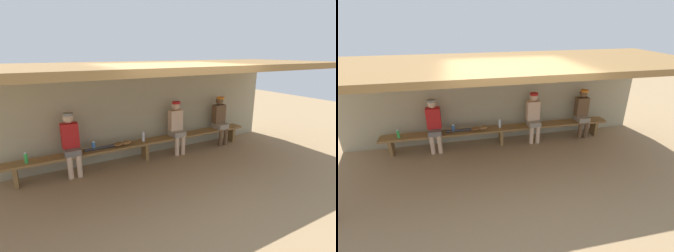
{
  "view_description": "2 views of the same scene",
  "coord_description": "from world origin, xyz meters",
  "views": [
    {
      "loc": [
        -2.37,
        -3.85,
        2.53
      ],
      "look_at": [
        0.36,
        1.05,
        0.92
      ],
      "focal_mm": 27.55,
      "sensor_mm": 36.0,
      "label": 1
    },
    {
      "loc": [
        -1.11,
        -4.21,
        3.15
      ],
      "look_at": [
        0.04,
        1.07,
        0.72
      ],
      "focal_mm": 26.15,
      "sensor_mm": 36.0,
      "label": 2
    }
  ],
  "objects": [
    {
      "name": "ground_plane",
      "position": [
        0.0,
        0.0,
        0.0
      ],
      "size": [
        24.0,
        24.0,
        0.0
      ],
      "primitive_type": "plane",
      "color": "#9E7F59"
    },
    {
      "name": "back_wall",
      "position": [
        0.0,
        2.0,
        1.1
      ],
      "size": [
        8.0,
        0.2,
        2.2
      ],
      "primitive_type": "cube",
      "color": "tan",
      "rests_on": "ground"
    },
    {
      "name": "dugout_roof",
      "position": [
        0.0,
        0.7,
        2.26
      ],
      "size": [
        8.0,
        2.8,
        0.12
      ],
      "primitive_type": "cube",
      "color": "olive",
      "rests_on": "back_wall"
    },
    {
      "name": "bench",
      "position": [
        0.0,
        1.55,
        0.39
      ],
      "size": [
        6.0,
        0.36,
        0.46
      ],
      "color": "olive",
      "rests_on": "ground"
    },
    {
      "name": "player_rightmost",
      "position": [
        -1.67,
        1.55,
        0.75
      ],
      "size": [
        0.34,
        0.42,
        1.34
      ],
      "color": "slate",
      "rests_on": "ground"
    },
    {
      "name": "player_in_blue",
      "position": [
        0.89,
        1.55,
        0.75
      ],
      "size": [
        0.34,
        0.42,
        1.34
      ],
      "color": "gray",
      "rests_on": "ground"
    },
    {
      "name": "player_with_sunglasses",
      "position": [
        2.31,
        1.55,
        0.75
      ],
      "size": [
        0.34,
        0.42,
        1.34
      ],
      "color": "gray",
      "rests_on": "ground"
    },
    {
      "name": "water_bottle_green",
      "position": [
        -0.02,
        1.58,
        0.57
      ],
      "size": [
        0.08,
        0.08,
        0.23
      ],
      "color": "silver",
      "rests_on": "bench"
    },
    {
      "name": "water_bottle_blue",
      "position": [
        -1.22,
        1.56,
        0.56
      ],
      "size": [
        0.07,
        0.07,
        0.21
      ],
      "color": "blue",
      "rests_on": "bench"
    },
    {
      "name": "water_bottle_clear",
      "position": [
        -2.53,
        1.5,
        0.56
      ],
      "size": [
        0.07,
        0.07,
        0.22
      ],
      "color": "green",
      "rests_on": "bench"
    },
    {
      "name": "baseball_glove_tan",
      "position": [
        -0.45,
        1.56,
        0.51
      ],
      "size": [
        0.29,
        0.26,
        0.09
      ],
      "primitive_type": "ellipsoid",
      "rotation": [
        0.0,
        0.0,
        3.64
      ],
      "color": "olive",
      "rests_on": "bench"
    },
    {
      "name": "baseball_glove_dark_brown",
      "position": [
        -0.66,
        1.54,
        0.51
      ],
      "size": [
        0.29,
        0.25,
        0.09
      ],
      "primitive_type": "ellipsoid",
      "rotation": [
        0.0,
        0.0,
        0.41
      ],
      "color": "brown",
      "rests_on": "bench"
    },
    {
      "name": "baseball_bat",
      "position": [
        -1.01,
        1.55,
        0.49
      ],
      "size": [
        0.83,
        0.07,
        0.07
      ],
      "primitive_type": "cylinder",
      "rotation": [
        0.0,
        1.57,
        0.01
      ],
      "color": "#333338",
      "rests_on": "bench"
    }
  ]
}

